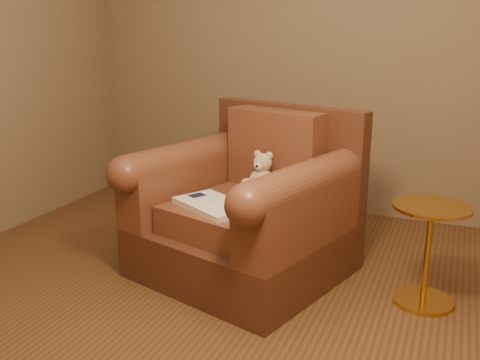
% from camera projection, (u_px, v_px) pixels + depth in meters
% --- Properties ---
extents(floor, '(4.00, 4.00, 0.00)m').
position_uv_depth(floor, '(217.00, 325.00, 2.68)').
color(floor, brown).
rests_on(floor, ground).
extents(armchair, '(1.33, 1.30, 0.98)m').
position_uv_depth(armchair, '(248.00, 211.00, 3.21)').
color(armchair, '#4C2719').
rests_on(armchair, floor).
extents(teddy_bear, '(0.20, 0.22, 0.27)m').
position_uv_depth(teddy_bear, '(261.00, 178.00, 3.22)').
color(teddy_bear, '#C2AE88').
rests_on(teddy_bear, armchair).
extents(guidebook, '(0.52, 0.45, 0.04)m').
position_uv_depth(guidebook, '(213.00, 205.00, 2.99)').
color(guidebook, beige).
rests_on(guidebook, armchair).
extents(side_table, '(0.40, 0.40, 0.56)m').
position_uv_depth(side_table, '(428.00, 252.00, 2.82)').
color(side_table, gold).
rests_on(side_table, floor).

